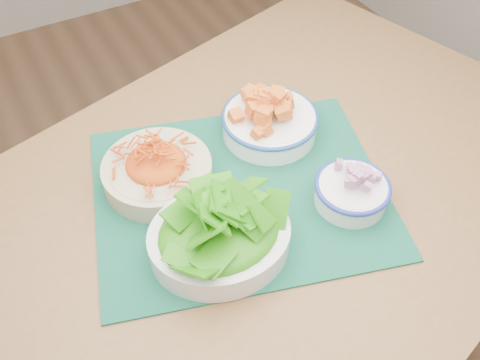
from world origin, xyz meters
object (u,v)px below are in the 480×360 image
(placemat, at_px, (240,192))
(carrot_bowl, at_px, (157,167))
(squash_bowl, at_px, (270,116))
(lettuce_bowl, at_px, (219,230))
(onion_bowl, at_px, (352,188))
(table, at_px, (264,219))

(placemat, bearing_deg, carrot_bowl, 158.22)
(squash_bowl, distance_m, lettuce_bowl, 0.30)
(lettuce_bowl, bearing_deg, placemat, 58.43)
(carrot_bowl, relative_size, squash_bowl, 1.03)
(carrot_bowl, xyz_separation_m, onion_bowl, (0.28, -0.21, -0.00))
(placemat, distance_m, carrot_bowl, 0.16)
(placemat, height_order, onion_bowl, onion_bowl)
(carrot_bowl, distance_m, squash_bowl, 0.25)
(placemat, bearing_deg, squash_bowl, 56.59)
(placemat, bearing_deg, lettuce_bowl, -117.27)
(carrot_bowl, relative_size, onion_bowl, 1.62)
(squash_bowl, height_order, onion_bowl, squash_bowl)
(table, xyz_separation_m, squash_bowl, (0.08, 0.12, 0.14))
(carrot_bowl, height_order, onion_bowl, carrot_bowl)
(carrot_bowl, bearing_deg, onion_bowl, -36.49)
(lettuce_bowl, bearing_deg, table, 42.94)
(table, height_order, lettuce_bowl, lettuce_bowl)
(table, xyz_separation_m, onion_bowl, (0.12, -0.10, 0.13))
(table, relative_size, lettuce_bowl, 5.48)
(onion_bowl, bearing_deg, carrot_bowl, 143.51)
(placemat, distance_m, lettuce_bowl, 0.14)
(placemat, distance_m, onion_bowl, 0.20)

